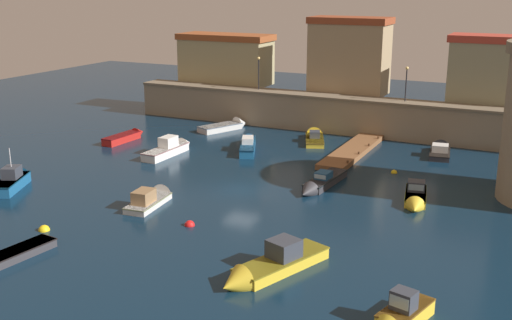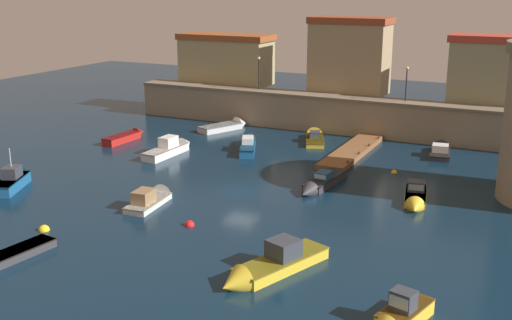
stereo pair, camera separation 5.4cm
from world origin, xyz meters
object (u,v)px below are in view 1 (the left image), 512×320
Objects in this scene: mooring_buoy_1 at (44,230)px; moored_boat_13 at (171,148)px; moored_boat_2 at (15,179)px; moored_boat_11 at (320,183)px; moored_boat_4 at (269,266)px; moored_boat_0 at (314,137)px; moored_boat_1 at (127,136)px; moored_boat_12 at (248,144)px; moored_boat_7 at (400,316)px; mooring_buoy_0 at (394,173)px; moored_boat_10 at (415,198)px; mooring_buoy_2 at (190,225)px; moored_boat_5 at (153,198)px; quay_lamp_0 at (259,68)px; moored_boat_3 at (228,126)px; quay_lamp_1 at (406,78)px; moored_boat_6 at (440,150)px.

moored_boat_13 is at bearing 98.97° from mooring_buoy_1.
moored_boat_2 is 23.83m from moored_boat_11.
moored_boat_0 is at bearing -143.66° from moored_boat_4.
moored_boat_1 is 0.82× the size of moored_boat_12.
moored_boat_7 reaches higher than mooring_buoy_0.
moored_boat_10 reaches higher than mooring_buoy_2.
moored_boat_2 is at bearing 91.23° from moored_boat_5.
moored_boat_2 is 1.03× the size of moored_boat_5.
moored_boat_0 is 1.42× the size of moored_boat_7.
moored_boat_1 is (-8.57, -12.93, -5.86)m from quay_lamp_0.
moored_boat_3 is 1.43× the size of moored_boat_7.
moored_boat_3 reaches higher than moored_boat_1.
mooring_buoy_1 is (-15.72, -0.57, -0.50)m from moored_boat_4.
moored_boat_1 is 23.62m from moored_boat_11.
moored_boat_0 is 29.05m from moored_boat_2.
moored_boat_11 is at bearing -109.25° from moored_boat_3.
moored_boat_1 is 24.73m from mooring_buoy_2.
quay_lamp_0 is 38.68m from moored_boat_4.
moored_boat_10 is 7.54× the size of mooring_buoy_1.
moored_boat_3 is 0.91× the size of moored_boat_13.
moored_boat_12 is at bearing -126.20° from moored_boat_7.
mooring_buoy_0 is (2.20, -12.29, -6.18)m from quay_lamp_1.
quay_lamp_0 is at bearing -133.36° from moored_boat_4.
moored_boat_4 reaches higher than mooring_buoy_2.
moored_boat_1 is (-16.99, -8.49, 0.09)m from moored_boat_0.
moored_boat_4 is at bearing -124.66° from moored_boat_3.
moored_boat_5 is at bearing -134.67° from moored_boat_1.
moored_boat_3 is (6.81, 8.97, -0.06)m from moored_boat_1.
moored_boat_7 is (7.73, -2.31, 0.06)m from moored_boat_4.
moored_boat_5 reaches higher than moored_boat_10.
quay_lamp_1 is at bearing -151.91° from moored_boat_7.
moored_boat_0 is 14.80m from moored_boat_13.
moored_boat_4 is (24.35, -5.31, -0.09)m from moored_boat_2.
mooring_buoy_2 is (11.07, -14.70, -0.54)m from moored_boat_13.
moored_boat_3 is at bearing 95.82° from mooring_buoy_1.
mooring_buoy_2 is at bearing -133.42° from moored_boat_3.
moored_boat_0 is 31.15m from mooring_buoy_1.
quay_lamp_1 reaches higher than mooring_buoy_1.
moored_boat_10 is (29.02, 9.82, -0.19)m from moored_boat_2.
moored_boat_11 is 13.20m from moored_boat_12.
moored_boat_11 is at bearing -96.15° from quay_lamp_1.
moored_boat_11 is (-6.55, -14.44, 0.01)m from moored_boat_6.
moored_boat_6 is at bearing -11.70° from quay_lamp_0.
moored_boat_5 is 0.80× the size of moored_boat_13.
mooring_buoy_0 is at bearing -165.43° from moored_boat_10.
moored_boat_3 is (-10.18, 0.48, 0.03)m from moored_boat_0.
moored_boat_1 is at bearing 72.82° from moored_boat_13.
moored_boat_7 reaches higher than moored_boat_0.
quay_lamp_0 is at bearing 107.40° from mooring_buoy_2.
moored_boat_12 is (11.22, 18.33, -0.10)m from moored_boat_2.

